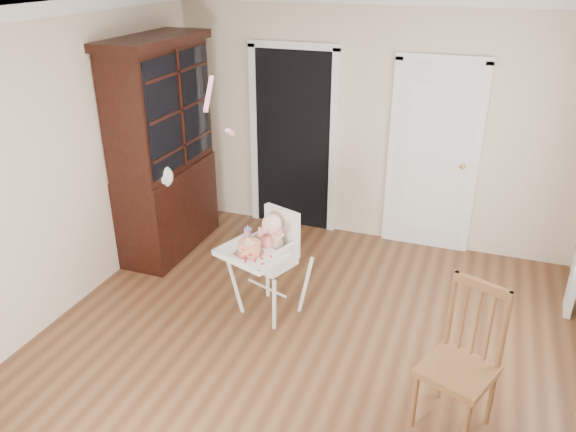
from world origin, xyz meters
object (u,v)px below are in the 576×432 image
(high_chair, at_px, (270,252))
(china_cabinet, at_px, (163,149))
(sippy_cup, at_px, (248,234))
(cake, at_px, (249,248))
(dining_chair, at_px, (460,365))

(high_chair, bearing_deg, china_cabinet, 172.03)
(high_chair, bearing_deg, sippy_cup, -159.15)
(high_chair, xyz_separation_m, china_cabinet, (-1.53, 0.82, 0.53))
(cake, distance_m, china_cabinet, 1.81)
(china_cabinet, bearing_deg, high_chair, -28.08)
(cake, height_order, dining_chair, dining_chair)
(cake, xyz_separation_m, sippy_cup, (-0.11, 0.21, 0.01))
(sippy_cup, bearing_deg, china_cabinet, 148.28)
(china_cabinet, bearing_deg, dining_chair, -26.76)
(sippy_cup, height_order, dining_chair, dining_chair)
(dining_chair, bearing_deg, cake, -176.53)
(high_chair, height_order, sippy_cup, high_chair)
(cake, bearing_deg, china_cabinet, 144.33)
(sippy_cup, bearing_deg, cake, -62.92)
(cake, height_order, china_cabinet, china_cabinet)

